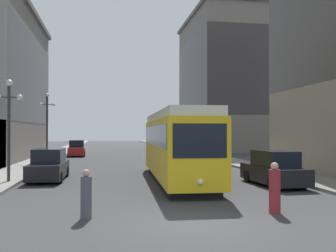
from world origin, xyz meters
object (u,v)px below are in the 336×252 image
at_px(pedestrian_crossing_near, 275,190).
at_px(pedestrian_crossing_far, 86,196).
at_px(parked_car_left_mid, 49,165).
at_px(parked_car_right_far, 274,169).
at_px(streetcar, 176,144).
at_px(transit_bus, 185,141).
at_px(parked_car_left_near, 77,149).
at_px(lamp_post_left_far, 47,117).
at_px(lamp_post_left_near, 9,114).

relative_size(pedestrian_crossing_near, pedestrian_crossing_far, 1.10).
relative_size(parked_car_left_mid, parked_car_right_far, 1.07).
bearing_deg(parked_car_right_far, pedestrian_crossing_near, 62.03).
bearing_deg(pedestrian_crossing_near, pedestrian_crossing_far, 72.93).
bearing_deg(streetcar, parked_car_left_mid, 170.29).
xyz_separation_m(streetcar, parked_car_right_far, (4.71, -2.67, -1.26)).
distance_m(transit_bus, parked_car_left_mid, 15.38).
bearing_deg(parked_car_right_far, streetcar, -32.49).
distance_m(streetcar, parked_car_left_near, 24.26).
bearing_deg(pedestrian_crossing_far, parked_car_right_far, 157.59).
relative_size(parked_car_left_near, lamp_post_left_far, 0.79).
height_order(lamp_post_left_near, lamp_post_left_far, lamp_post_left_far).
bearing_deg(lamp_post_left_near, parked_car_left_mid, 35.44).
distance_m(transit_bus, pedestrian_crossing_near, 21.80).
xyz_separation_m(pedestrian_crossing_far, lamp_post_left_far, (-4.51, 22.36, 3.37)).
bearing_deg(lamp_post_left_far, parked_car_right_far, -49.68).
bearing_deg(parked_car_right_far, lamp_post_left_near, -14.57).
bearing_deg(streetcar, lamp_post_left_near, -178.85).
bearing_deg(parked_car_right_far, pedestrian_crossing_far, 30.16).
height_order(parked_car_left_mid, lamp_post_left_far, lamp_post_left_far).
distance_m(parked_car_right_far, lamp_post_left_far, 21.63).
xyz_separation_m(streetcar, transit_bus, (3.27, 12.72, -0.15)).
bearing_deg(lamp_post_left_near, streetcar, -1.19).
bearing_deg(pedestrian_crossing_far, lamp_post_left_far, -134.03).
height_order(pedestrian_crossing_far, lamp_post_left_near, lamp_post_left_near).
height_order(parked_car_left_near, parked_car_right_far, same).
xyz_separation_m(streetcar, pedestrian_crossing_near, (1.75, -8.99, -1.28)).
bearing_deg(transit_bus, lamp_post_left_near, -132.51).
distance_m(pedestrian_crossing_near, pedestrian_crossing_far, 6.37).
distance_m(parked_car_left_mid, pedestrian_crossing_near, 13.84).
xyz_separation_m(parked_car_left_mid, pedestrian_crossing_near, (8.97, -10.53, -0.03)).
distance_m(transit_bus, parked_car_right_far, 15.51).
relative_size(streetcar, pedestrian_crossing_near, 7.57).
xyz_separation_m(parked_car_left_mid, parked_car_right_far, (11.93, -4.22, -0.00)).
distance_m(pedestrian_crossing_far, lamp_post_left_far, 23.06).
bearing_deg(transit_bus, pedestrian_crossing_far, -108.00).
relative_size(streetcar, parked_car_left_near, 2.74).
bearing_deg(parked_car_left_near, pedestrian_crossing_near, -76.48).
bearing_deg(streetcar, parked_car_right_far, -27.28).
xyz_separation_m(streetcar, parked_car_left_mid, (-7.23, 1.54, -1.26)).
xyz_separation_m(pedestrian_crossing_far, lamp_post_left_near, (-4.51, 8.92, 3.00)).
height_order(streetcar, pedestrian_crossing_near, streetcar).
distance_m(parked_car_left_near, lamp_post_left_far, 10.22).
bearing_deg(lamp_post_left_far, pedestrian_crossing_far, -78.59).
bearing_deg(lamp_post_left_near, parked_car_left_near, 85.27).
bearing_deg(pedestrian_crossing_near, lamp_post_left_far, 10.89).
distance_m(streetcar, parked_car_right_far, 5.56).
bearing_deg(streetcar, pedestrian_crossing_far, -115.51).
xyz_separation_m(parked_car_left_near, lamp_post_left_near, (-1.90, -22.93, 2.90)).
distance_m(streetcar, parked_car_left_mid, 7.50).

